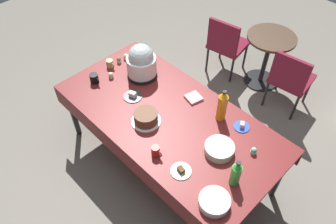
% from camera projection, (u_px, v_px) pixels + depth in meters
% --- Properties ---
extents(ground, '(9.00, 9.00, 0.00)m').
position_uv_depth(ground, '(168.00, 161.00, 3.60)').
color(ground, slate).
extents(potluck_table, '(2.20, 1.10, 0.75)m').
position_uv_depth(potluck_table, '(168.00, 120.00, 3.09)').
color(potluck_table, maroon).
rests_on(potluck_table, ground).
extents(frosted_layer_cake, '(0.27, 0.27, 0.11)m').
position_uv_depth(frosted_layer_cake, '(146.00, 118.00, 2.95)').
color(frosted_layer_cake, silver).
rests_on(frosted_layer_cake, potluck_table).
extents(slow_cooker, '(0.31, 0.31, 0.38)m').
position_uv_depth(slow_cooker, '(141.00, 62.00, 3.30)').
color(slow_cooker, black).
rests_on(slow_cooker, potluck_table).
extents(glass_salad_bowl, '(0.25, 0.25, 0.07)m').
position_uv_depth(glass_salad_bowl, '(219.00, 149.00, 2.74)').
color(glass_salad_bowl, '#B2C6BC').
rests_on(glass_salad_bowl, potluck_table).
extents(ceramic_snack_bowl, '(0.24, 0.24, 0.07)m').
position_uv_depth(ceramic_snack_bowl, '(214.00, 202.00, 2.42)').
color(ceramic_snack_bowl, silver).
rests_on(ceramic_snack_bowl, potluck_table).
extents(dessert_plate_sage, '(0.17, 0.17, 0.04)m').
position_uv_depth(dessert_plate_sage, '(181.00, 171.00, 2.63)').
color(dessert_plate_sage, '#8CA87F').
rests_on(dessert_plate_sage, potluck_table).
extents(dessert_plate_cobalt, '(0.15, 0.15, 0.05)m').
position_uv_depth(dessert_plate_cobalt, '(242.00, 126.00, 2.94)').
color(dessert_plate_cobalt, '#2D4CB2').
rests_on(dessert_plate_cobalt, potluck_table).
extents(dessert_plate_charcoal, '(0.19, 0.19, 0.06)m').
position_uv_depth(dessert_plate_charcoal, '(133.00, 96.00, 3.20)').
color(dessert_plate_charcoal, '#2D2D33').
rests_on(dessert_plate_charcoal, potluck_table).
extents(cupcake_berry, '(0.05, 0.05, 0.07)m').
position_uv_depth(cupcake_berry, '(111.00, 75.00, 3.38)').
color(cupcake_berry, beige).
rests_on(cupcake_berry, potluck_table).
extents(cupcake_rose, '(0.05, 0.05, 0.07)m').
position_uv_depth(cupcake_rose, '(126.00, 57.00, 3.59)').
color(cupcake_rose, beige).
rests_on(cupcake_rose, potluck_table).
extents(cupcake_lemon, '(0.05, 0.05, 0.07)m').
position_uv_depth(cupcake_lemon, '(119.00, 60.00, 3.55)').
color(cupcake_lemon, beige).
rests_on(cupcake_lemon, potluck_table).
extents(cupcake_mint, '(0.05, 0.05, 0.07)m').
position_uv_depth(cupcake_mint, '(135.00, 53.00, 3.63)').
color(cupcake_mint, beige).
rests_on(cupcake_mint, potluck_table).
extents(cupcake_cocoa, '(0.05, 0.05, 0.07)m').
position_uv_depth(cupcake_cocoa, '(254.00, 151.00, 2.74)').
color(cupcake_cocoa, beige).
rests_on(cupcake_cocoa, potluck_table).
extents(cupcake_vanilla, '(0.05, 0.05, 0.07)m').
position_uv_depth(cupcake_vanilla, '(148.00, 59.00, 3.56)').
color(cupcake_vanilla, beige).
rests_on(cupcake_vanilla, potluck_table).
extents(soda_bottle_lime_soda, '(0.08, 0.08, 0.27)m').
position_uv_depth(soda_bottle_lime_soda, '(236.00, 173.00, 2.48)').
color(soda_bottle_lime_soda, green).
rests_on(soda_bottle_lime_soda, potluck_table).
extents(soda_bottle_orange_juice, '(0.09, 0.09, 0.34)m').
position_uv_depth(soda_bottle_orange_juice, '(222.00, 106.00, 2.91)').
color(soda_bottle_orange_juice, orange).
rests_on(soda_bottle_orange_juice, potluck_table).
extents(coffee_mug_red, '(0.11, 0.07, 0.10)m').
position_uv_depth(coffee_mug_red, '(156.00, 151.00, 2.71)').
color(coffee_mug_red, '#B2231E').
rests_on(coffee_mug_red, potluck_table).
extents(coffee_mug_black, '(0.13, 0.09, 0.10)m').
position_uv_depth(coffee_mug_black, '(94.00, 78.00, 3.32)').
color(coffee_mug_black, black).
rests_on(coffee_mug_black, potluck_table).
extents(coffee_mug_tan, '(0.11, 0.07, 0.08)m').
position_uv_depth(coffee_mug_tan, '(110.00, 64.00, 3.49)').
color(coffee_mug_tan, tan).
rests_on(coffee_mug_tan, potluck_table).
extents(paper_napkin_stack, '(0.17, 0.17, 0.02)m').
position_uv_depth(paper_napkin_stack, '(194.00, 98.00, 3.19)').
color(paper_napkin_stack, pink).
rests_on(paper_napkin_stack, potluck_table).
extents(maroon_chair_left, '(0.51, 0.51, 0.85)m').
position_uv_depth(maroon_chair_left, '(226.00, 43.00, 4.24)').
color(maroon_chair_left, maroon).
rests_on(maroon_chair_left, ground).
extents(maroon_chair_right, '(0.49, 0.49, 0.85)m').
position_uv_depth(maroon_chair_right, '(290.00, 78.00, 3.79)').
color(maroon_chair_right, maroon).
rests_on(maroon_chair_right, ground).
extents(round_cafe_table, '(0.60, 0.60, 0.72)m').
position_uv_depth(round_cafe_table, '(268.00, 51.00, 4.11)').
color(round_cafe_table, '#473323').
rests_on(round_cafe_table, ground).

